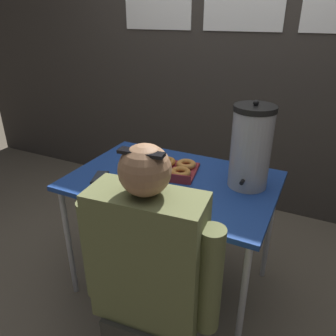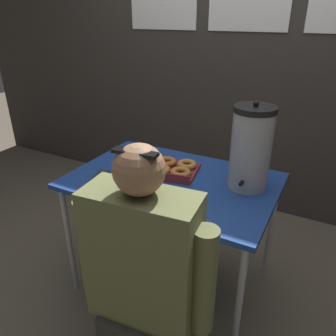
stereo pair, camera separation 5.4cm
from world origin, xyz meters
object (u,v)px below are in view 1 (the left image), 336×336
(coffee_urn, at_px, (251,147))
(cell_phone, at_px, (100,177))
(donut_box, at_px, (163,167))
(person_seated, at_px, (149,288))

(coffee_urn, height_order, cell_phone, coffee_urn)
(donut_box, bearing_deg, person_seated, -78.20)
(cell_phone, bearing_deg, person_seated, -58.28)
(donut_box, bearing_deg, cell_phone, -149.32)
(coffee_urn, distance_m, cell_phone, 0.84)
(donut_box, xyz_separation_m, cell_phone, (-0.28, -0.24, -0.02))
(coffee_urn, distance_m, person_seated, 0.85)
(cell_phone, bearing_deg, coffee_urn, -0.18)
(donut_box, distance_m, cell_phone, 0.37)
(donut_box, xyz_separation_m, coffee_urn, (0.48, 0.04, 0.20))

